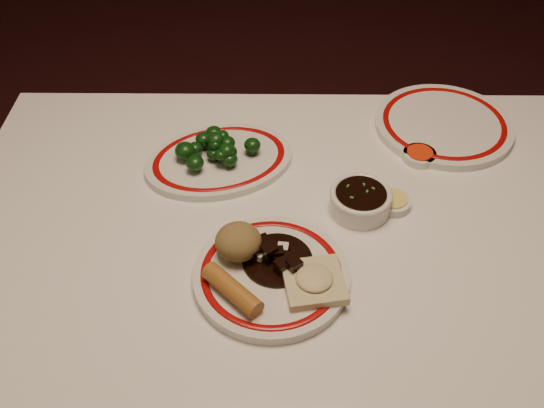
% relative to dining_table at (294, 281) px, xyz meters
% --- Properties ---
extents(dining_table, '(1.20, 0.90, 0.75)m').
position_rel_dining_table_xyz_m(dining_table, '(0.00, 0.00, 0.00)').
color(dining_table, white).
rests_on(dining_table, ground).
extents(main_plate, '(0.30, 0.30, 0.02)m').
position_rel_dining_table_xyz_m(main_plate, '(-0.04, -0.07, 0.10)').
color(main_plate, silver).
rests_on(main_plate, dining_table).
extents(rice_mound, '(0.07, 0.07, 0.05)m').
position_rel_dining_table_xyz_m(rice_mound, '(-0.09, -0.03, 0.14)').
color(rice_mound, olive).
rests_on(rice_mound, main_plate).
extents(spring_roll, '(0.10, 0.10, 0.03)m').
position_rel_dining_table_xyz_m(spring_roll, '(-0.10, -0.12, 0.12)').
color(spring_roll, '#A46928').
rests_on(spring_roll, main_plate).
extents(fried_wonton, '(0.10, 0.10, 0.03)m').
position_rel_dining_table_xyz_m(fried_wonton, '(0.03, -0.10, 0.12)').
color(fried_wonton, beige).
rests_on(fried_wonton, main_plate).
extents(stirfry_heap, '(0.11, 0.11, 0.03)m').
position_rel_dining_table_xyz_m(stirfry_heap, '(-0.03, -0.05, 0.12)').
color(stirfry_heap, black).
rests_on(stirfry_heap, main_plate).
extents(broccoli_plate, '(0.34, 0.32, 0.02)m').
position_rel_dining_table_xyz_m(broccoli_plate, '(-0.14, 0.21, 0.10)').
color(broccoli_plate, silver).
rests_on(broccoli_plate, dining_table).
extents(broccoli_pile, '(0.16, 0.13, 0.05)m').
position_rel_dining_table_xyz_m(broccoli_pile, '(-0.15, 0.21, 0.13)').
color(broccoli_pile, '#23471C').
rests_on(broccoli_pile, broccoli_plate).
extents(soy_bowl, '(0.11, 0.11, 0.04)m').
position_rel_dining_table_xyz_m(soy_bowl, '(0.11, 0.09, 0.11)').
color(soy_bowl, silver).
rests_on(soy_bowl, dining_table).
extents(sweet_sour_dish, '(0.06, 0.06, 0.02)m').
position_rel_dining_table_xyz_m(sweet_sour_dish, '(0.24, 0.23, 0.10)').
color(sweet_sour_dish, silver).
rests_on(sweet_sour_dish, dining_table).
extents(mustard_dish, '(0.06, 0.06, 0.02)m').
position_rel_dining_table_xyz_m(mustard_dish, '(0.17, 0.10, 0.10)').
color(mustard_dish, silver).
rests_on(mustard_dish, dining_table).
extents(far_plate, '(0.29, 0.29, 0.02)m').
position_rel_dining_table_xyz_m(far_plate, '(0.31, 0.33, 0.10)').
color(far_plate, silver).
rests_on(far_plate, dining_table).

